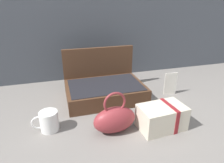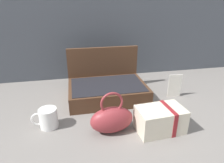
# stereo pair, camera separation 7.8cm
# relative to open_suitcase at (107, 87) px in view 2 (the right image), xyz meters

# --- Properties ---
(ground_plane) EXTENTS (6.00, 6.00, 0.00)m
(ground_plane) POSITION_rel_open_suitcase_xyz_m (-0.02, -0.19, -0.07)
(ground_plane) COLOR slate
(open_suitcase) EXTENTS (0.48, 0.34, 0.29)m
(open_suitcase) POSITION_rel_open_suitcase_xyz_m (0.00, 0.00, 0.00)
(open_suitcase) COLOR #4C301E
(open_suitcase) RESTS_ON ground_plane
(teal_pouch_handbag) EXTENTS (0.21, 0.12, 0.21)m
(teal_pouch_handbag) POSITION_rel_open_suitcase_xyz_m (-0.04, -0.36, 0.00)
(teal_pouch_handbag) COLOR maroon
(teal_pouch_handbag) RESTS_ON ground_plane
(cream_toiletry_bag) EXTENTS (0.23, 0.15, 0.12)m
(cream_toiletry_bag) POSITION_rel_open_suitcase_xyz_m (0.19, -0.40, -0.01)
(cream_toiletry_bag) COLOR beige
(cream_toiletry_bag) RESTS_ON ground_plane
(coffee_mug) EXTENTS (0.13, 0.09, 0.10)m
(coffee_mug) POSITION_rel_open_suitcase_xyz_m (-0.34, -0.27, -0.02)
(coffee_mug) COLOR white
(coffee_mug) RESTS_ON ground_plane
(info_card_left) EXTENTS (0.08, 0.01, 0.15)m
(info_card_left) POSITION_rel_open_suitcase_xyz_m (0.42, -0.09, 0.01)
(info_card_left) COLOR silver
(info_card_left) RESTS_ON ground_plane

